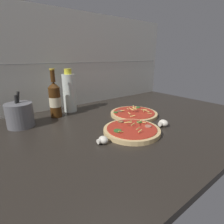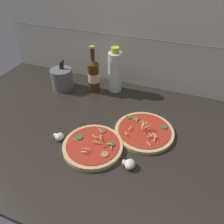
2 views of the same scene
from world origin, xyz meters
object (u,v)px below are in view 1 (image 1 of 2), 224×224
pizza_far (134,114)px  mushroom_left (103,140)px  utensil_crock (20,115)px  beer_bottle (55,99)px  mushroom_right (163,123)px  oil_bottle (69,92)px  pizza_near (132,130)px

pizza_far → mushroom_left: pizza_far is taller
pizza_far → utensil_crock: size_ratio=1.58×
beer_bottle → mushroom_right: beer_bottle is taller
beer_bottle → utensil_crock: 19.03cm
oil_bottle → utensil_crock: size_ratio=1.52×
pizza_near → beer_bottle: size_ratio=0.95×
pizza_near → pizza_far: bearing=44.0°
mushroom_left → utensil_crock: (-20.65, 37.38, 4.24)cm
pizza_far → beer_bottle: 43.40cm
oil_bottle → utensil_crock: oil_bottle is taller
pizza_far → pizza_near: bearing=-136.0°
pizza_near → oil_bottle: 46.90cm
beer_bottle → mushroom_right: size_ratio=5.34×
beer_bottle → utensil_crock: beer_bottle is taller
pizza_near → utensil_crock: (-36.50, 36.89, 4.59)cm
mushroom_left → mushroom_right: size_ratio=0.90×
pizza_near → mushroom_right: size_ratio=5.08×
pizza_far → mushroom_left: size_ratio=5.99×
pizza_near → beer_bottle: 45.09cm
mushroom_right → utensil_crock: size_ratio=0.29×
beer_bottle → mushroom_right: 56.61cm
pizza_far → utensil_crock: (-53.22, 20.76, 4.74)cm
mushroom_right → utensil_crock: bearing=142.3°
utensil_crock → mushroom_right: bearing=-37.7°
oil_bottle → mushroom_left: bearing=-100.1°
beer_bottle → oil_bottle: (10.51, 4.77, 1.70)cm
beer_bottle → utensil_crock: size_ratio=1.57×
beer_bottle → mushroom_left: size_ratio=5.94×
pizza_near → mushroom_left: (-15.85, -0.49, 0.35)cm
pizza_near → mushroom_right: (16.18, -3.89, 0.52)cm
beer_bottle → utensil_crock: (-18.28, -3.44, -4.02)cm
oil_bottle → mushroom_right: 55.38cm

